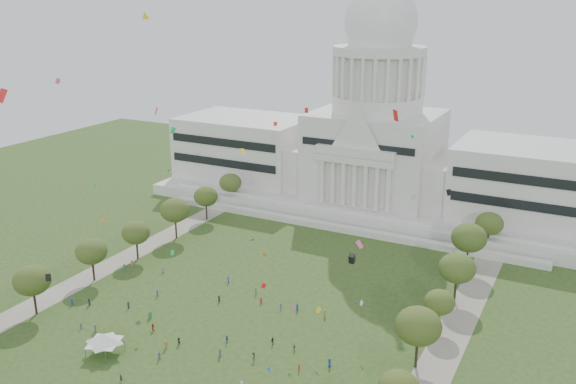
# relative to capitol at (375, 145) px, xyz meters

# --- Properties ---
(ground) EXTENTS (400.00, 400.00, 0.00)m
(ground) POSITION_rel_capitol_xyz_m (0.00, -113.59, -22.30)
(ground) COLOR #2D451C
(ground) RESTS_ON ground
(capitol) EXTENTS (160.00, 64.50, 91.30)m
(capitol) POSITION_rel_capitol_xyz_m (0.00, 0.00, 0.00)
(capitol) COLOR beige
(capitol) RESTS_ON ground
(path_left) EXTENTS (8.00, 160.00, 0.04)m
(path_left) POSITION_rel_capitol_xyz_m (-48.00, -83.59, -22.28)
(path_left) COLOR gray
(path_left) RESTS_ON ground
(path_right) EXTENTS (8.00, 160.00, 0.04)m
(path_right) POSITION_rel_capitol_xyz_m (48.00, -83.59, -22.28)
(path_right) COLOR gray
(path_right) RESTS_ON ground
(row_tree_l_1) EXTENTS (8.86, 8.86, 12.59)m
(row_tree_l_1) POSITION_rel_capitol_xyz_m (-44.07, -116.55, -13.34)
(row_tree_l_1) COLOR black
(row_tree_l_1) RESTS_ON ground
(row_tree_l_2) EXTENTS (8.42, 8.42, 11.97)m
(row_tree_l_2) POSITION_rel_capitol_xyz_m (-45.04, -96.29, -13.79)
(row_tree_l_2) COLOR black
(row_tree_l_2) RESTS_ON ground
(row_tree_r_2) EXTENTS (9.55, 9.55, 13.58)m
(row_tree_r_2) POSITION_rel_capitol_xyz_m (44.17, -96.15, -12.64)
(row_tree_r_2) COLOR black
(row_tree_r_2) RESTS_ON ground
(row_tree_l_3) EXTENTS (8.12, 8.12, 11.55)m
(row_tree_l_3) POSITION_rel_capitol_xyz_m (-44.09, -79.67, -14.09)
(row_tree_l_3) COLOR black
(row_tree_l_3) RESTS_ON ground
(row_tree_r_3) EXTENTS (7.01, 7.01, 9.98)m
(row_tree_r_3) POSITION_rel_capitol_xyz_m (44.40, -79.10, -15.21)
(row_tree_r_3) COLOR black
(row_tree_r_3) RESTS_ON ground
(row_tree_l_4) EXTENTS (9.29, 9.29, 13.21)m
(row_tree_l_4) POSITION_rel_capitol_xyz_m (-44.08, -61.17, -12.90)
(row_tree_l_4) COLOR black
(row_tree_l_4) RESTS_ON ground
(row_tree_r_4) EXTENTS (9.19, 9.19, 13.06)m
(row_tree_r_4) POSITION_rel_capitol_xyz_m (44.76, -63.55, -13.01)
(row_tree_r_4) COLOR black
(row_tree_r_4) RESTS_ON ground
(row_tree_l_5) EXTENTS (8.33, 8.33, 11.85)m
(row_tree_l_5) POSITION_rel_capitol_xyz_m (-45.22, -42.58, -13.88)
(row_tree_l_5) COLOR black
(row_tree_l_5) RESTS_ON ground
(row_tree_r_5) EXTENTS (9.82, 9.82, 13.96)m
(row_tree_r_5) POSITION_rel_capitol_xyz_m (43.49, -43.40, -12.37)
(row_tree_r_5) COLOR black
(row_tree_r_5) RESTS_ON ground
(row_tree_l_6) EXTENTS (8.19, 8.19, 11.64)m
(row_tree_l_6) POSITION_rel_capitol_xyz_m (-46.87, -24.45, -14.02)
(row_tree_l_6) COLOR black
(row_tree_l_6) RESTS_ON ground
(row_tree_r_6) EXTENTS (8.42, 8.42, 11.97)m
(row_tree_r_6) POSITION_rel_capitol_xyz_m (45.96, -25.46, -13.79)
(row_tree_r_6) COLOR black
(row_tree_r_6) RESTS_ON ground
(event_tent) EXTENTS (11.01, 11.01, 4.87)m
(event_tent) POSITION_rel_capitol_xyz_m (-16.82, -121.95, -18.52)
(event_tent) COLOR #4C4C4C
(event_tent) RESTS_ON ground
(person_0) EXTENTS (1.12, 1.05, 1.93)m
(person_0) POSITION_rel_capitol_xyz_m (28.19, -104.20, -21.33)
(person_0) COLOR navy
(person_0) RESTS_ON ground
(person_2) EXTENTS (0.86, 0.74, 1.52)m
(person_2) POSITION_rel_capitol_xyz_m (19.04, -102.31, -21.54)
(person_2) COLOR #33723F
(person_2) RESTS_ON ground
(person_3) EXTENTS (0.93, 1.36, 1.92)m
(person_3) POSITION_rel_capitol_xyz_m (12.98, -109.50, -21.33)
(person_3) COLOR #26262B
(person_3) RESTS_ON ground
(person_4) EXTENTS (0.78, 1.17, 1.83)m
(person_4) POSITION_rel_capitol_xyz_m (4.21, -106.28, -21.38)
(person_4) COLOR navy
(person_4) RESTS_ON ground
(person_5) EXTENTS (1.59, 1.60, 1.74)m
(person_5) POSITION_rel_capitol_xyz_m (-4.84, -111.78, -21.42)
(person_5) COLOR #26262B
(person_5) RESTS_ON ground
(person_7) EXTENTS (0.70, 0.59, 1.66)m
(person_7) POSITION_rel_capitol_xyz_m (-6.78, -128.17, -21.46)
(person_7) COLOR #26262B
(person_7) RESTS_ON ground
(person_8) EXTENTS (1.00, 0.70, 1.91)m
(person_8) POSITION_rel_capitol_xyz_m (-13.72, -109.78, -21.34)
(person_8) COLOR #B21E1E
(person_8) RESTS_ON ground
(person_9) EXTENTS (0.69, 1.05, 1.49)m
(person_9) POSITION_rel_capitol_xyz_m (15.76, -118.77, -21.55)
(person_9) COLOR silver
(person_9) RESTS_ON ground
(person_10) EXTENTS (0.84, 1.13, 1.71)m
(person_10) POSITION_rel_capitol_xyz_m (13.50, -102.12, -21.44)
(person_10) COLOR #26262B
(person_10) RESTS_ON ground
(distant_crowd) EXTENTS (65.64, 38.11, 1.95)m
(distant_crowd) POSITION_rel_capitol_xyz_m (-14.25, -98.27, -21.40)
(distant_crowd) COLOR navy
(distant_crowd) RESTS_ON ground
(kite_swarm) EXTENTS (84.08, 105.86, 64.05)m
(kite_swarm) POSITION_rel_capitol_xyz_m (4.58, -101.86, 9.29)
(kite_swarm) COLOR green
(kite_swarm) RESTS_ON ground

